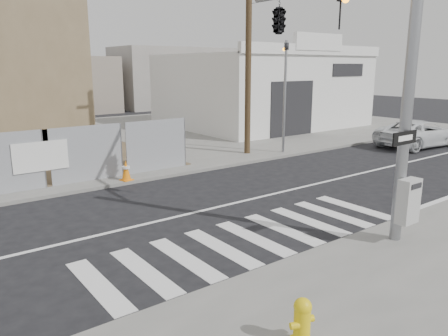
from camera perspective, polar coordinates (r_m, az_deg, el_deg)
ground at (r=12.89m, az=-3.45°, el=-5.74°), size 100.00×100.00×0.00m
sidewalk_far at (r=25.43m, az=-21.24°, el=2.97°), size 50.00×20.00×0.12m
signal_pole at (r=12.30m, az=11.95°, el=15.73°), size 0.96×5.87×7.00m
far_signal_pole at (r=20.87m, az=7.99°, el=11.16°), size 0.16×0.20×5.60m
concrete_wall_right at (r=25.06m, az=-23.05°, el=10.34°), size 5.50×1.30×8.00m
auto_shop at (r=31.10m, az=4.87°, el=10.12°), size 12.00×10.20×5.95m
utility_pole_right at (r=20.53m, az=3.21°, el=16.04°), size 1.60×0.28×10.00m
fire_hydrant at (r=6.96m, az=10.16°, el=-19.09°), size 0.51×0.51×0.74m
suv at (r=25.33m, az=24.12°, el=4.16°), size 5.27×2.78×1.41m
traffic_cone_d at (r=16.19m, az=-12.67°, el=-0.32°), size 0.45×0.45×0.75m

